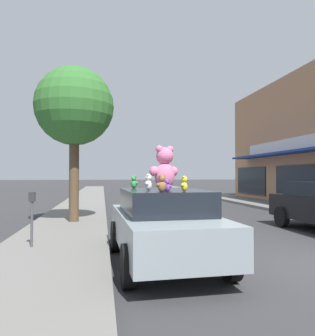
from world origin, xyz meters
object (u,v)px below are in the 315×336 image
Objects in this scene: teddy_bear_giant at (164,168)px; teddy_bear_brown at (162,184)px; teddy_bear_white at (148,182)px; teddy_bear_green at (134,182)px; parking_meter at (32,212)px; teddy_bear_yellow at (184,184)px; teddy_bear_teal at (166,184)px; street_tree at (74,107)px; teddy_bear_purple at (167,186)px; plush_art_car at (163,224)px.

teddy_bear_brown is at bearing 55.51° from teddy_bear_giant.
teddy_bear_green is at bearing -146.90° from teddy_bear_white.
teddy_bear_brown is at bearing 142.37° from teddy_bear_green.
teddy_bear_white is 1.13× the size of teddy_bear_green.
teddy_bear_green is at bearing -12.31° from parking_meter.
teddy_bear_giant is at bearing -131.65° from teddy_bear_yellow.
teddy_bear_brown is at bearing -35.42° from teddy_bear_yellow.
teddy_bear_white is 0.82m from teddy_bear_yellow.
teddy_bear_teal is 0.04× the size of street_tree.
teddy_bear_white reaches higher than teddy_bear_yellow.
street_tree is (-1.91, 5.75, 2.61)m from teddy_bear_white.
teddy_bear_green is 5.63m from street_tree.
teddy_bear_teal is at bearing -160.71° from teddy_bear_green.
teddy_bear_purple is (0.26, -0.64, -0.05)m from teddy_bear_white.
street_tree is (-2.04, 6.51, 2.62)m from teddy_bear_brown.
street_tree reaches higher than teddy_bear_brown.
teddy_bear_giant is at bearing -134.74° from teddy_bear_brown.
teddy_bear_yellow is at bearing 157.36° from teddy_bear_green.
teddy_bear_green is (-0.52, 0.88, 0.84)m from plush_art_car.
teddy_bear_teal is 0.94m from teddy_bear_white.
teddy_bear_purple is at bearing -38.84° from parking_meter.
teddy_bear_yellow reaches higher than plush_art_car.
teddy_bear_brown is (-0.21, -0.96, 0.85)m from plush_art_car.
street_tree is (-2.25, 5.56, 3.46)m from plush_art_car.
teddy_bear_white is at bearing -102.11° from teddy_bear_yellow.
teddy_bear_brown reaches higher than teddy_bear_teal.
plush_art_car is at bearing -26.03° from parking_meter.
teddy_bear_white is at bearing -32.20° from teddy_bear_purple.
plush_art_car reaches higher than parking_meter.
teddy_bear_giant reaches higher than teddy_bear_white.
street_tree reaches higher than teddy_bear_teal.
teddy_bear_yellow is at bearing -74.89° from plush_art_car.
teddy_bear_purple is at bearing -47.44° from teddy_bear_yellow.
teddy_bear_green is (-0.18, 1.08, -0.02)m from teddy_bear_white.
teddy_bear_teal is at bearing -125.99° from teddy_bear_giant.
teddy_bear_giant is at bearing 143.05° from teddy_bear_white.
teddy_bear_green is (-0.31, 1.84, -0.01)m from teddy_bear_brown.
street_tree is at bearing -103.80° from teddy_bear_brown.
teddy_bear_purple reaches higher than plush_art_car.
parking_meter is (-2.51, 1.59, -0.71)m from teddy_bear_white.
teddy_bear_brown is at bearing 80.55° from teddy_bear_purple.
teddy_bear_teal is at bearing -63.98° from street_tree.
teddy_bear_teal is 0.76m from teddy_bear_green.
parking_meter is at bearing -98.17° from street_tree.
plush_art_car is at bearing -133.45° from teddy_bear_brown.
teddy_bear_giant reaches higher than teddy_bear_yellow.
street_tree is at bearing -125.61° from teddy_bear_yellow.
teddy_bear_yellow is (0.58, -0.58, -0.02)m from teddy_bear_white.
plush_art_car is 1.01m from teddy_bear_teal.
teddy_bear_brown is 7.31m from street_tree.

